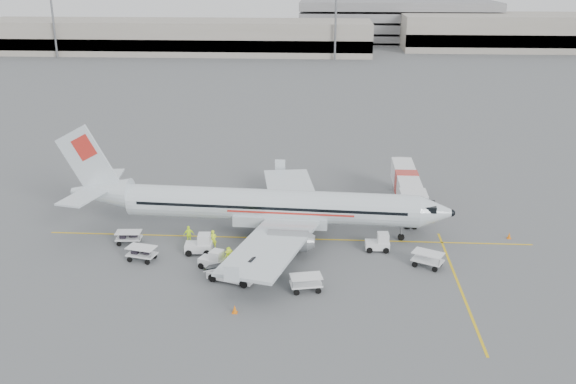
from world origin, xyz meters
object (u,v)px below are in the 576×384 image
at_px(tug_mid, 212,259).
at_px(tug_aft, 198,244).
at_px(jet_bridge, 406,191).
at_px(tug_fore, 377,242).
at_px(belt_loader, 232,265).
at_px(aircraft, 271,185).

height_order(tug_mid, tug_aft, tug_aft).
xyz_separation_m(jet_bridge, tug_fore, (-3.51, -10.44, -1.14)).
xyz_separation_m(belt_loader, tug_fore, (11.81, 6.47, -0.56)).
bearing_deg(aircraft, tug_mid, -117.49).
distance_m(jet_bridge, tug_aft, 22.46).
height_order(tug_fore, tug_aft, tug_aft).
relative_size(tug_fore, tug_mid, 1.03).
relative_size(belt_loader, tug_fore, 2.42).
relative_size(jet_bridge, tug_aft, 6.50).
bearing_deg(tug_fore, jet_bridge, 69.80).
bearing_deg(belt_loader, tug_mid, 150.24).
xyz_separation_m(aircraft, jet_bridge, (13.03, 7.43, -2.89)).
bearing_deg(tug_mid, jet_bridge, 60.08).
bearing_deg(aircraft, tug_fore, -14.39).
distance_m(tug_fore, tug_aft, 15.53).
relative_size(tug_mid, tug_aft, 0.89).
height_order(jet_bridge, tug_fore, jet_bridge).
relative_size(belt_loader, tug_mid, 2.48).
distance_m(aircraft, tug_fore, 10.78).
bearing_deg(jet_bridge, belt_loader, -131.84).
relative_size(belt_loader, tug_aft, 2.20).
distance_m(tug_fore, tug_mid, 14.46).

